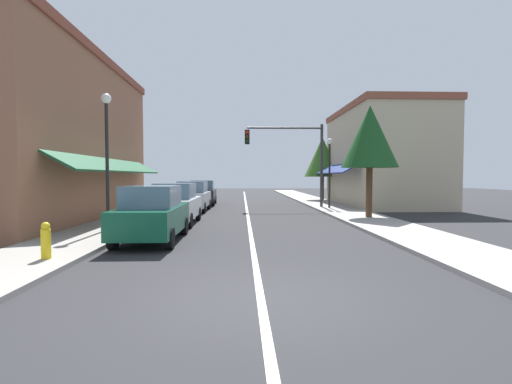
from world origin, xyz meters
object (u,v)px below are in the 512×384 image
parked_car_second_left (176,204)px  fire_hydrant (46,241)px  parked_car_nearest_left (152,214)px  traffic_signal_mast_arm (294,151)px  parked_car_third_left (193,196)px  tree_right_far (322,157)px  tree_right_near (370,137)px  parked_car_far_left (203,193)px  street_lamp_left_near (107,140)px  street_lamp_right_mid (330,161)px

parked_car_second_left → fire_hydrant: 7.49m
parked_car_nearest_left → fire_hydrant: parked_car_nearest_left is taller
traffic_signal_mast_arm → parked_car_third_left: bearing=-165.3°
parked_car_nearest_left → traffic_signal_mast_arm: traffic_signal_mast_arm is taller
tree_right_far → fire_hydrant: 24.76m
parked_car_nearest_left → tree_right_near: bearing=32.8°
tree_right_near → traffic_signal_mast_arm: bearing=113.8°
tree_right_near → tree_right_far: tree_right_near is taller
parked_car_far_left → parked_car_second_left: bearing=-91.3°
tree_right_near → tree_right_far: (0.58, 13.13, -0.28)m
parked_car_far_left → tree_right_far: size_ratio=0.78×
parked_car_second_left → parked_car_far_left: (0.05, 10.94, 0.00)m
traffic_signal_mast_arm → fire_hydrant: 17.16m
traffic_signal_mast_arm → street_lamp_left_near: bearing=-129.2°
parked_car_nearest_left → street_lamp_right_mid: size_ratio=0.93×
tree_right_far → parked_car_second_left: bearing=-123.1°
parked_car_second_left → traffic_signal_mast_arm: (6.19, 7.60, 2.81)m
parked_car_far_left → fire_hydrant: bearing=-96.8°
parked_car_third_left → traffic_signal_mast_arm: traffic_signal_mast_arm is taller
parked_car_third_left → fire_hydrant: 13.35m
parked_car_far_left → tree_right_near: 13.36m
traffic_signal_mast_arm → street_lamp_left_near: 12.99m
tree_right_near → fire_hydrant: tree_right_near is taller
parked_car_far_left → street_lamp_right_mid: street_lamp_right_mid is taller
traffic_signal_mast_arm → tree_right_near: size_ratio=0.99×
street_lamp_right_mid → tree_right_near: (0.65, -5.36, 0.93)m
traffic_signal_mast_arm → fire_hydrant: (-7.96, -14.87, -3.14)m
fire_hydrant → street_lamp_right_mid: bearing=54.5°
traffic_signal_mast_arm → street_lamp_right_mid: size_ratio=1.22×
traffic_signal_mast_arm → street_lamp_left_near: traffic_signal_mast_arm is taller
parked_car_third_left → tree_right_far: bearing=43.2°
street_lamp_left_near → street_lamp_right_mid: 13.83m
tree_right_near → fire_hydrant: (-10.69, -8.70, -3.37)m
fire_hydrant → parked_car_third_left: bearing=82.5°
street_lamp_left_near → tree_right_far: bearing=55.9°
tree_right_far → traffic_signal_mast_arm: bearing=-115.4°
parked_car_second_left → street_lamp_right_mid: size_ratio=0.94×
fire_hydrant → parked_car_far_left: bearing=84.3°
traffic_signal_mast_arm → tree_right_near: 6.75m
street_lamp_left_near → fire_hydrant: size_ratio=5.78×
parked_car_nearest_left → traffic_signal_mast_arm: size_ratio=0.76×
parked_car_second_left → fire_hydrant: (-1.77, -7.27, -0.33)m
street_lamp_right_mid → fire_hydrant: (-10.04, -14.06, -2.45)m
parked_car_nearest_left → street_lamp_left_near: size_ratio=0.82×
parked_car_second_left → traffic_signal_mast_arm: traffic_signal_mast_arm is taller
parked_car_nearest_left → traffic_signal_mast_arm: (6.17, 11.92, 2.81)m
tree_right_near → fire_hydrant: size_ratio=6.23×
parked_car_third_left → fire_hydrant: bearing=-96.4°
traffic_signal_mast_arm → tree_right_near: tree_right_near is taller
parked_car_nearest_left → fire_hydrant: 3.47m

